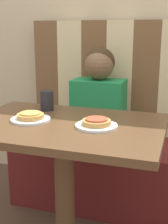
% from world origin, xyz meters
% --- Properties ---
extents(wall_back, '(7.00, 0.05, 2.60)m').
position_xyz_m(wall_back, '(0.00, 0.96, 1.30)').
color(wall_back, '#C6B28E').
rests_on(wall_back, ground_plane).
extents(booth_seat, '(1.11, 0.55, 0.45)m').
position_xyz_m(booth_seat, '(0.00, 0.63, 0.23)').
color(booth_seat, '#5B1919').
rests_on(booth_seat, ground_plane).
extents(booth_backrest, '(1.11, 0.09, 0.79)m').
position_xyz_m(booth_backrest, '(0.00, 0.86, 0.85)').
color(booth_backrest, brown).
rests_on(booth_backrest, booth_seat).
extents(dining_table, '(0.95, 0.66, 0.75)m').
position_xyz_m(dining_table, '(0.00, 0.00, 0.64)').
color(dining_table, brown).
rests_on(dining_table, ground_plane).
extents(person, '(0.34, 0.23, 0.62)m').
position_xyz_m(person, '(0.00, 0.63, 0.76)').
color(person, '#1E8447').
rests_on(person, booth_seat).
extents(plate_left, '(0.19, 0.19, 0.01)m').
position_xyz_m(plate_left, '(-0.17, -0.02, 0.76)').
color(plate_left, white).
rests_on(plate_left, dining_table).
extents(plate_right, '(0.19, 0.19, 0.01)m').
position_xyz_m(plate_right, '(0.17, -0.02, 0.76)').
color(plate_right, white).
rests_on(plate_right, dining_table).
extents(pizza_left, '(0.13, 0.13, 0.03)m').
position_xyz_m(pizza_left, '(-0.17, -0.02, 0.78)').
color(pizza_left, '#C68E47').
rests_on(pizza_left, plate_left).
extents(pizza_right, '(0.13, 0.13, 0.03)m').
position_xyz_m(pizza_right, '(0.17, -0.02, 0.78)').
color(pizza_right, '#C68E47').
rests_on(pizza_right, plate_right).
extents(drinking_cup, '(0.07, 0.07, 0.11)m').
position_xyz_m(drinking_cup, '(-0.18, 0.20, 0.80)').
color(drinking_cup, '#232328').
rests_on(drinking_cup, dining_table).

